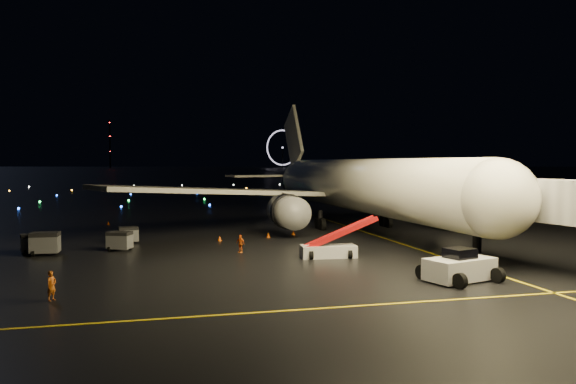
{
  "coord_description": "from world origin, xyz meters",
  "views": [
    {
      "loc": [
        -11.23,
        -37.99,
        7.74
      ],
      "look_at": [
        1.23,
        12.0,
        5.0
      ],
      "focal_mm": 35.0,
      "sensor_mm": 36.0,
      "label": 1
    }
  ],
  "objects_px": {
    "pushback_tug": "(460,265)",
    "baggage_cart_3": "(33,243)",
    "crew_a": "(51,286)",
    "baggage_cart_1": "(128,235)",
    "baggage_cart_0": "(120,241)",
    "airliner": "(349,157)",
    "crew_c": "(240,244)",
    "baggage_cart_2": "(45,244)",
    "belt_loader": "(328,238)"
  },
  "relations": [
    {
      "from": "pushback_tug",
      "to": "baggage_cart_3",
      "type": "relative_size",
      "value": 2.35
    },
    {
      "from": "pushback_tug",
      "to": "crew_a",
      "type": "bearing_deg",
      "value": 161.65
    },
    {
      "from": "pushback_tug",
      "to": "baggage_cart_1",
      "type": "relative_size",
      "value": 2.5
    },
    {
      "from": "pushback_tug",
      "to": "baggage_cart_0",
      "type": "height_order",
      "value": "pushback_tug"
    },
    {
      "from": "airliner",
      "to": "crew_a",
      "type": "height_order",
      "value": "airliner"
    },
    {
      "from": "crew_c",
      "to": "baggage_cart_2",
      "type": "bearing_deg",
      "value": -139.74
    },
    {
      "from": "baggage_cart_2",
      "to": "belt_loader",
      "type": "bearing_deg",
      "value": -14.34
    },
    {
      "from": "crew_c",
      "to": "baggage_cart_2",
      "type": "height_order",
      "value": "baggage_cart_2"
    },
    {
      "from": "pushback_tug",
      "to": "crew_c",
      "type": "distance_m",
      "value": 19.14
    },
    {
      "from": "crew_c",
      "to": "baggage_cart_3",
      "type": "bearing_deg",
      "value": -143.43
    },
    {
      "from": "crew_a",
      "to": "baggage_cart_1",
      "type": "height_order",
      "value": "crew_a"
    },
    {
      "from": "pushback_tug",
      "to": "baggage_cart_2",
      "type": "xyz_separation_m",
      "value": [
        -28.05,
        17.6,
        -0.13
      ]
    },
    {
      "from": "pushback_tug",
      "to": "crew_a",
      "type": "distance_m",
      "value": 24.96
    },
    {
      "from": "crew_c",
      "to": "baggage_cart_2",
      "type": "relative_size",
      "value": 0.69
    },
    {
      "from": "baggage_cart_0",
      "to": "baggage_cart_1",
      "type": "height_order",
      "value": "baggage_cart_0"
    },
    {
      "from": "crew_c",
      "to": "baggage_cart_0",
      "type": "height_order",
      "value": "baggage_cart_0"
    },
    {
      "from": "airliner",
      "to": "crew_c",
      "type": "height_order",
      "value": "airliner"
    },
    {
      "from": "crew_a",
      "to": "crew_c",
      "type": "bearing_deg",
      "value": -5.51
    },
    {
      "from": "crew_a",
      "to": "crew_c",
      "type": "height_order",
      "value": "crew_a"
    },
    {
      "from": "baggage_cart_1",
      "to": "baggage_cart_2",
      "type": "xyz_separation_m",
      "value": [
        -6.51,
        -5.54,
        0.18
      ]
    },
    {
      "from": "baggage_cart_1",
      "to": "airliner",
      "type": "bearing_deg",
      "value": 9.81
    },
    {
      "from": "baggage_cart_2",
      "to": "pushback_tug",
      "type": "bearing_deg",
      "value": -29.55
    },
    {
      "from": "crew_a",
      "to": "baggage_cart_0",
      "type": "height_order",
      "value": "crew_a"
    },
    {
      "from": "belt_loader",
      "to": "baggage_cart_3",
      "type": "relative_size",
      "value": 3.4
    },
    {
      "from": "crew_c",
      "to": "baggage_cart_1",
      "type": "xyz_separation_m",
      "value": [
        -9.51,
        8.25,
        -0.0
      ]
    },
    {
      "from": "pushback_tug",
      "to": "baggage_cart_0",
      "type": "relative_size",
      "value": 2.32
    },
    {
      "from": "pushback_tug",
      "to": "baggage_cart_2",
      "type": "relative_size",
      "value": 2.02
    },
    {
      "from": "belt_loader",
      "to": "crew_a",
      "type": "relative_size",
      "value": 3.91
    },
    {
      "from": "pushback_tug",
      "to": "belt_loader",
      "type": "height_order",
      "value": "belt_loader"
    },
    {
      "from": "crew_a",
      "to": "crew_c",
      "type": "xyz_separation_m",
      "value": [
        12.92,
        14.0,
        -0.06
      ]
    },
    {
      "from": "baggage_cart_2",
      "to": "baggage_cart_0",
      "type": "bearing_deg",
      "value": 11.67
    },
    {
      "from": "belt_loader",
      "to": "baggage_cart_0",
      "type": "relative_size",
      "value": 3.36
    },
    {
      "from": "baggage_cart_0",
      "to": "baggage_cart_2",
      "type": "height_order",
      "value": "baggage_cart_2"
    },
    {
      "from": "airliner",
      "to": "belt_loader",
      "type": "xyz_separation_m",
      "value": [
        -9.21,
        -20.23,
        -6.81
      ]
    },
    {
      "from": "crew_a",
      "to": "baggage_cart_2",
      "type": "bearing_deg",
      "value": 47.71
    },
    {
      "from": "baggage_cart_1",
      "to": "belt_loader",
      "type": "bearing_deg",
      "value": -45.07
    },
    {
      "from": "airliner",
      "to": "baggage_cart_3",
      "type": "height_order",
      "value": "airliner"
    },
    {
      "from": "airliner",
      "to": "baggage_cart_0",
      "type": "bearing_deg",
      "value": -156.07
    },
    {
      "from": "airliner",
      "to": "baggage_cart_3",
      "type": "xyz_separation_m",
      "value": [
        -32.95,
        -12.02,
        -7.58
      ]
    },
    {
      "from": "belt_loader",
      "to": "crew_c",
      "type": "relative_size",
      "value": 4.23
    },
    {
      "from": "airliner",
      "to": "baggage_cart_0",
      "type": "relative_size",
      "value": 30.38
    },
    {
      "from": "pushback_tug",
      "to": "baggage_cart_1",
      "type": "xyz_separation_m",
      "value": [
        -21.53,
        23.14,
        -0.31
      ]
    },
    {
      "from": "crew_a",
      "to": "pushback_tug",
      "type": "bearing_deg",
      "value": -54.85
    },
    {
      "from": "pushback_tug",
      "to": "airliner",
      "type": "bearing_deg",
      "value": 66.82
    },
    {
      "from": "baggage_cart_2",
      "to": "baggage_cart_3",
      "type": "bearing_deg",
      "value": 133.46
    },
    {
      "from": "airliner",
      "to": "baggage_cart_0",
      "type": "distance_m",
      "value": 29.67
    },
    {
      "from": "pushback_tug",
      "to": "baggage_cart_2",
      "type": "bearing_deg",
      "value": 131.59
    },
    {
      "from": "pushback_tug",
      "to": "crew_a",
      "type": "relative_size",
      "value": 2.7
    },
    {
      "from": "belt_loader",
      "to": "baggage_cart_1",
      "type": "distance_m",
      "value": 20.31
    },
    {
      "from": "airliner",
      "to": "baggage_cart_1",
      "type": "distance_m",
      "value": 27.53
    }
  ]
}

